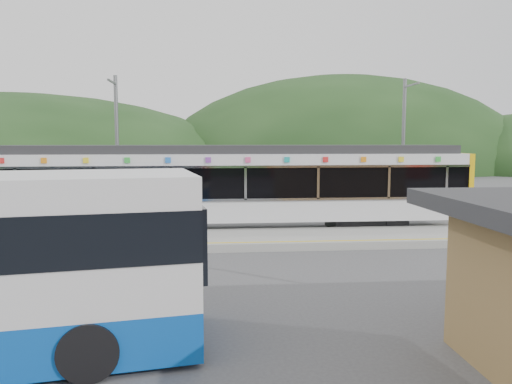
{
  "coord_description": "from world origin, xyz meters",
  "views": [
    {
      "loc": [
        -2.54,
        -15.64,
        3.96
      ],
      "look_at": [
        -1.06,
        1.0,
        2.23
      ],
      "focal_mm": 35.0,
      "sensor_mm": 36.0,
      "label": 1
    }
  ],
  "objects": [
    {
      "name": "ground",
      "position": [
        0.0,
        0.0,
        0.0
      ],
      "size": [
        120.0,
        120.0,
        0.0
      ],
      "primitive_type": "plane",
      "color": "#4C4C4F",
      "rests_on": "ground"
    },
    {
      "name": "hills",
      "position": [
        6.19,
        5.29,
        0.0
      ],
      "size": [
        146.0,
        149.0,
        26.0
      ],
      "color": "#1E3D19",
      "rests_on": "ground"
    },
    {
      "name": "platform",
      "position": [
        0.0,
        3.3,
        0.15
      ],
      "size": [
        26.0,
        3.2,
        0.3
      ],
      "primitive_type": "cube",
      "color": "#9E9E99",
      "rests_on": "ground"
    },
    {
      "name": "yellow_line",
      "position": [
        0.0,
        2.0,
        0.3
      ],
      "size": [
        26.0,
        0.1,
        0.01
      ],
      "primitive_type": "cube",
      "color": "yellow",
      "rests_on": "platform"
    },
    {
      "name": "train",
      "position": [
        -1.66,
        6.0,
        2.06
      ],
      "size": [
        20.44,
        3.01,
        3.74
      ],
      "color": "black",
      "rests_on": "ground"
    },
    {
      "name": "catenary_mast_west",
      "position": [
        -7.0,
        8.56,
        3.65
      ],
      "size": [
        0.18,
        1.8,
        7.0
      ],
      "color": "slate",
      "rests_on": "ground"
    },
    {
      "name": "catenary_mast_east",
      "position": [
        7.0,
        8.56,
        3.65
      ],
      "size": [
        0.18,
        1.8,
        7.0
      ],
      "color": "slate",
      "rests_on": "ground"
    }
  ]
}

